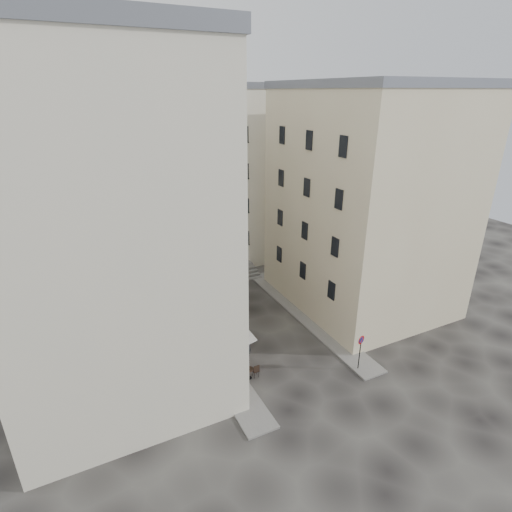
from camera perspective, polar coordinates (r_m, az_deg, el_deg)
ground at (r=30.83m, az=2.74°, el=-12.86°), size 90.00×90.00×0.00m
sidewalk_left at (r=32.38m, az=-7.90°, el=-11.03°), size 2.00×22.00×0.12m
sidewalk_right at (r=34.94m, az=6.89°, el=-8.25°), size 2.00×18.00×0.12m
building_left at (r=26.07m, az=-20.98°, el=4.20°), size 12.20×16.20×20.60m
building_right at (r=35.22m, az=15.48°, el=7.70°), size 12.20×14.20×18.60m
building_back at (r=43.29m, az=-10.63°, el=10.79°), size 18.20×10.20×18.60m
cafe_storefront at (r=29.05m, az=-5.79°, el=-10.95°), size 1.74×7.30×3.50m
stone_steps at (r=40.56m, az=-5.83°, el=-3.06°), size 9.00×3.15×0.80m
bollard_near at (r=28.63m, az=-2.15°, el=-14.72°), size 0.12×0.12×0.98m
bollard_mid at (r=31.27m, az=-4.83°, el=-11.19°), size 0.12×0.12×0.98m
bollard_far at (r=34.07m, az=-7.03°, el=-8.21°), size 0.12×0.12×0.98m
no_parking_sign at (r=28.42m, az=14.72°, el=-12.34°), size 0.62×0.19×2.75m
bistro_table_a at (r=27.69m, az=-1.06°, el=-16.27°), size 1.38×0.65×0.97m
bistro_table_b at (r=29.60m, az=-3.32°, el=-13.53°), size 1.23×0.58×0.86m
bistro_table_c at (r=30.16m, az=-3.07°, el=-12.68°), size 1.31×0.62×0.92m
bistro_table_d at (r=31.47m, az=-4.66°, el=-11.13°), size 1.22×0.57×0.86m
bistro_table_e at (r=32.72m, az=-6.24°, el=-9.73°), size 1.25×0.59×0.88m
pedestrian at (r=29.58m, az=-1.17°, el=-12.72°), size 0.68×0.64×1.55m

